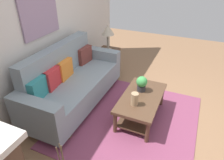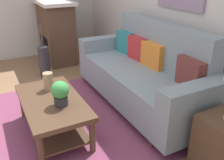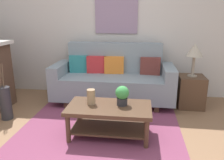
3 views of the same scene
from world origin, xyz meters
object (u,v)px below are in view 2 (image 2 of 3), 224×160
Objects in this scene: throw_pillow_orange at (153,55)px; floor_vase at (44,62)px; throw_pillow_crimson at (139,48)px; coffee_table at (53,109)px; tabletop_vase at (48,81)px; fireplace at (56,32)px; throw_pillow_maroon at (190,73)px; potted_plant_tabletop at (60,93)px; couch at (144,75)px; throw_pillow_teal at (127,43)px.

throw_pillow_orange reaches higher than floor_vase.
floor_vase is (-1.23, -1.07, -0.42)m from throw_pillow_crimson.
throw_pillow_orange is 0.69× the size of floor_vase.
tabletop_vase is (-0.25, 0.04, 0.22)m from coffee_table.
fireplace is at bearing 162.65° from coffee_table.
throw_pillow_crimson is 1.00× the size of throw_pillow_maroon.
fireplace reaches higher than throw_pillow_crimson.
fireplace reaches higher than potted_plant_tabletop.
throw_pillow_orange is at bearing 15.78° from fireplace.
couch is at bearing 102.53° from potted_plant_tabletop.
throw_pillow_crimson is (-0.33, 0.13, 0.25)m from couch.
potted_plant_tabletop reaches higher than coffee_table.
throw_pillow_teal reaches higher than tabletop_vase.
floor_vase is at bearing 172.46° from potted_plant_tabletop.
throw_pillow_crimson reaches higher than potted_plant_tabletop.
coffee_table is (0.10, -1.24, -0.12)m from couch.
fireplace reaches higher than throw_pillow_teal.
tabletop_vase is at bearing -10.42° from floor_vase.
throw_pillow_teal reaches higher than floor_vase.
throw_pillow_orange is 1.78× the size of tabletop_vase.
fireplace is 0.87m from floor_vase.
throw_pillow_maroon is at bearing 0.00° from throw_pillow_orange.
coffee_table is (0.77, -1.37, -0.37)m from throw_pillow_teal.
potted_plant_tabletop is (0.60, -1.31, -0.11)m from throw_pillow_crimson.
throw_pillow_teal and throw_pillow_crimson have the same top height.
throw_pillow_orange is 2.34m from fireplace.
tabletop_vase is at bearing -177.49° from potted_plant_tabletop.
throw_pillow_teal is 1.43m from tabletop_vase.
potted_plant_tabletop is 0.50× the size of floor_vase.
throw_pillow_crimson is at bearing 97.88° from tabletop_vase.
throw_pillow_orange is 0.33× the size of coffee_table.
couch is at bearing 30.98° from floor_vase.
throw_pillow_orange is 1.37× the size of potted_plant_tabletop.
couch is 4.14× the size of floor_vase.
throw_pillow_crimson is 1.37× the size of potted_plant_tabletop.
potted_plant_tabletop is at bearing 2.51° from tabletop_vase.
throw_pillow_maroon reaches higher than potted_plant_tabletop.
coffee_table is (-0.57, -1.37, -0.37)m from throw_pillow_maroon.
throw_pillow_crimson is 1.00m from throw_pillow_maroon.
coffee_table is 4.20× the size of potted_plant_tabletop.
floor_vase is (-0.90, -1.07, -0.42)m from throw_pillow_teal.
couch is 0.73m from throw_pillow_maroon.
fireplace is at bearing 164.96° from potted_plant_tabletop.
throw_pillow_maroon is 2.52m from floor_vase.
fireplace reaches higher than floor_vase.
throw_pillow_maroon is at bearing 0.00° from throw_pillow_teal.
tabletop_vase is at bearing -18.29° from fireplace.
potted_plant_tabletop reaches higher than floor_vase.
throw_pillow_crimson is at bearing 0.00° from throw_pillow_teal.
throw_pillow_crimson and throw_pillow_maroon have the same top height.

